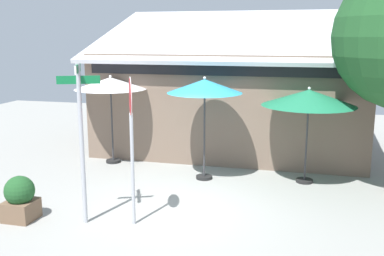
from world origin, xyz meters
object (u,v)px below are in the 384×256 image
Objects in this scene: street_sign_post at (81,129)px; sidewalk_planter at (20,198)px; patio_umbrella_teal_center at (205,87)px; patio_umbrella_forest_green_right at (309,98)px; patio_umbrella_ivory_left at (110,84)px; stop_sign at (131,123)px.

street_sign_post is 2.06m from sidewalk_planter.
sidewalk_planter is (-3.14, -3.62, -2.02)m from patio_umbrella_teal_center.
patio_umbrella_teal_center is at bearing -172.28° from patio_umbrella_forest_green_right.
patio_umbrella_ivory_left is 1.05× the size of patio_umbrella_forest_green_right.
stop_sign reaches higher than patio_umbrella_ivory_left.
patio_umbrella_ivory_left is 5.73m from patio_umbrella_forest_green_right.
stop_sign is 1.10× the size of patio_umbrella_teal_center.
patio_umbrella_teal_center is (0.75, 3.25, 0.37)m from stop_sign.
street_sign_post is at bearing -139.30° from patio_umbrella_forest_green_right.
stop_sign is 4.96m from patio_umbrella_forest_green_right.
patio_umbrella_ivory_left is at bearing 119.22° from stop_sign.
stop_sign reaches higher than patio_umbrella_teal_center.
street_sign_post reaches higher than patio_umbrella_teal_center.
patio_umbrella_forest_green_right is 2.66× the size of sidewalk_planter.
street_sign_post is 1.23× the size of patio_umbrella_ivory_left.
patio_umbrella_forest_green_right is (3.40, 3.61, 0.13)m from stop_sign.
stop_sign is at bearing -133.32° from patio_umbrella_forest_green_right.
sidewalk_planter is (-1.38, -0.20, -1.51)m from street_sign_post.
patio_umbrella_ivory_left is at bearing 106.82° from street_sign_post.
street_sign_post is at bearing 8.08° from sidewalk_planter.
patio_umbrella_teal_center reaches higher than patio_umbrella_forest_green_right.
patio_umbrella_forest_green_right is at bearing 40.70° from street_sign_post.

